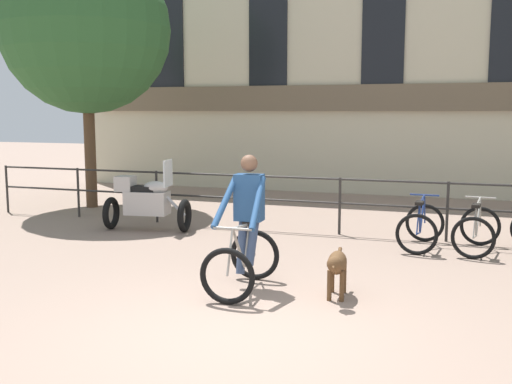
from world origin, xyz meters
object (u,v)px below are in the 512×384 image
(parked_motorcycle, at_px, (146,201))
(dog, at_px, (337,265))
(parked_bicycle_near_lamp, at_px, (421,227))
(parked_bicycle_mid_left, at_px, (477,230))
(cyclist_with_bike, at_px, (245,229))

(parked_motorcycle, bearing_deg, dog, -132.73)
(parked_bicycle_near_lamp, height_order, parked_bicycle_mid_left, same)
(parked_bicycle_mid_left, bearing_deg, dog, 68.91)
(cyclist_with_bike, distance_m, dog, 1.24)
(dog, height_order, parked_motorcycle, parked_motorcycle)
(cyclist_with_bike, distance_m, parked_bicycle_mid_left, 4.19)
(parked_bicycle_near_lamp, bearing_deg, dog, 79.29)
(parked_bicycle_near_lamp, relative_size, parked_bicycle_mid_left, 0.97)
(parked_motorcycle, xyz_separation_m, parked_bicycle_mid_left, (5.87, 0.17, -0.20))
(dog, bearing_deg, parked_motorcycle, 139.11)
(dog, distance_m, parked_motorcycle, 5.14)
(dog, xyz_separation_m, parked_motorcycle, (-4.23, 2.92, 0.15))
(parked_motorcycle, height_order, parked_bicycle_near_lamp, parked_motorcycle)
(dog, distance_m, parked_bicycle_mid_left, 3.51)
(parked_bicycle_mid_left, bearing_deg, parked_motorcycle, 8.58)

